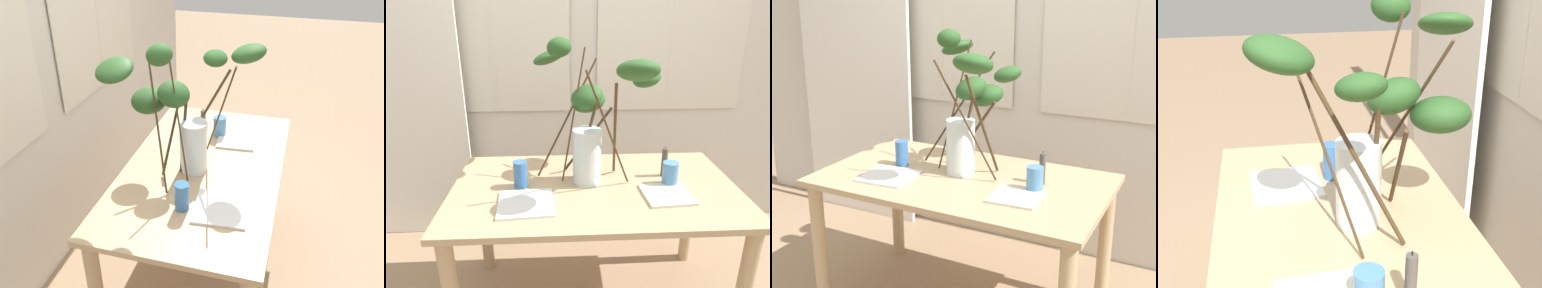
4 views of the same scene
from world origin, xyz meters
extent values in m
cube|color=beige|center=(0.00, 0.94, 1.41)|extent=(4.61, 0.12, 2.81)
cube|color=white|center=(-1.28, 0.78, 1.13)|extent=(0.93, 0.03, 2.26)
cube|color=tan|center=(0.00, 0.00, 0.74)|extent=(1.43, 0.83, 0.03)
cylinder|color=tan|center=(-0.66, -0.35, 0.36)|extent=(0.07, 0.07, 0.72)
cylinder|color=tan|center=(-0.66, 0.35, 0.36)|extent=(0.07, 0.07, 0.72)
cylinder|color=tan|center=(0.66, 0.35, 0.36)|extent=(0.07, 0.07, 0.72)
cylinder|color=silver|center=(-0.04, 0.05, 0.90)|extent=(0.14, 0.14, 0.28)
cylinder|color=silver|center=(-0.04, 0.05, 0.81)|extent=(0.13, 0.13, 0.09)
cylinder|color=#47331E|center=(-0.04, 0.10, 0.97)|extent=(0.12, 0.02, 0.42)
ellipsoid|color=#285123|center=(-0.03, 0.15, 1.18)|extent=(0.20, 0.21, 0.19)
cylinder|color=#47331E|center=(-0.10, 0.11, 1.09)|extent=(0.13, 0.14, 0.66)
ellipsoid|color=#285123|center=(-0.17, 0.17, 1.42)|extent=(0.18, 0.18, 0.12)
cylinder|color=#47331E|center=(-0.13, 0.21, 1.06)|extent=(0.33, 0.20, 0.59)
ellipsoid|color=#285123|center=(-0.22, 0.37, 1.35)|extent=(0.25, 0.25, 0.15)
cylinder|color=#47331E|center=(0.10, 0.02, 1.03)|extent=(0.06, 0.28, 0.54)
ellipsoid|color=#285123|center=(0.23, 0.00, 1.29)|extent=(0.16, 0.15, 0.12)
cylinder|color=#47331E|center=(0.05, -0.07, 1.06)|extent=(0.24, 0.20, 0.60)
ellipsoid|color=#285123|center=(0.15, -0.19, 1.36)|extent=(0.25, 0.26, 0.15)
cylinder|color=#47331E|center=(-0.02, 0.17, 0.94)|extent=(0.26, 0.04, 0.36)
ellipsoid|color=#285123|center=(-0.01, 0.29, 1.12)|extent=(0.22, 0.21, 0.16)
cylinder|color=#386BAD|center=(-0.37, 0.01, 0.82)|extent=(0.07, 0.07, 0.14)
cylinder|color=#4C84BC|center=(0.38, -0.01, 0.82)|extent=(0.08, 0.08, 0.12)
cube|color=white|center=(-0.33, -0.17, 0.76)|extent=(0.27, 0.27, 0.01)
cube|color=silver|center=(0.33, -0.12, 0.76)|extent=(0.24, 0.24, 0.01)
cylinder|color=#514C47|center=(0.38, 0.10, 0.83)|extent=(0.03, 0.03, 0.16)
cylinder|color=black|center=(0.38, 0.10, 0.92)|extent=(0.00, 0.00, 0.01)
camera|label=1|loc=(-1.86, -0.45, 2.00)|focal=39.25mm
camera|label=2|loc=(-0.17, -1.57, 1.57)|focal=32.53mm
camera|label=3|loc=(1.13, -2.17, 1.69)|focal=48.81mm
camera|label=4|loc=(1.38, -0.23, 1.65)|focal=48.46mm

